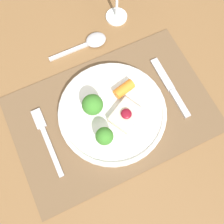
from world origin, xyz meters
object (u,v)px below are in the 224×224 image
knife (172,91)px  spoon (92,42)px  fork (46,137)px  dinner_plate (111,113)px

knife → spoon: 0.26m
fork → knife: 0.34m
spoon → knife: bearing=-59.5°
fork → spoon: bearing=41.8°
dinner_plate → knife: size_ratio=1.49×
dinner_plate → fork: size_ratio=1.49×
fork → knife: size_ratio=1.00×
dinner_plate → spoon: dinner_plate is taller
dinner_plate → fork: dinner_plate is taller
dinner_plate → knife: 0.17m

